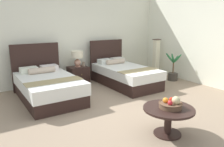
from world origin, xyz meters
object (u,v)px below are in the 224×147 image
nightstand (78,76)px  potted_palm (173,73)px  bed_near_corner (124,74)px  floor_lamp_corner (156,58)px  vase (84,64)px  bed_near_window (48,86)px  coffee_table (168,115)px  fruit_bowl (171,104)px  table_lamp (77,57)px

nightstand → potted_palm: 2.98m
bed_near_corner → nightstand: bed_near_corner is taller
nightstand → floor_lamp_corner: (2.73, -0.41, 0.36)m
bed_near_corner → nightstand: bearing=145.5°
potted_palm → floor_lamp_corner: bearing=89.7°
vase → bed_near_window: bearing=-151.0°
coffee_table → potted_palm: (2.74, 2.38, -0.10)m
bed_near_window → floor_lamp_corner: (3.88, 0.37, 0.30)m
nightstand → fruit_bowl: size_ratio=1.44×
bed_near_corner → coffee_table: bearing=-111.9°
coffee_table → fruit_bowl: size_ratio=2.18×
table_lamp → floor_lamp_corner: size_ratio=0.37×
nightstand → floor_lamp_corner: floor_lamp_corner is taller
bed_near_window → nightstand: bearing=33.8°
floor_lamp_corner → potted_palm: size_ratio=1.39×
nightstand → potted_palm: potted_palm is taller
bed_near_window → nightstand: size_ratio=3.72×
bed_near_window → fruit_bowl: (1.16, -2.83, 0.22)m
coffee_table → potted_palm: 3.63m
fruit_bowl → floor_lamp_corner: size_ratio=0.31×
floor_lamp_corner → coffee_table: bearing=-130.8°
fruit_bowl → potted_palm: size_ratio=0.43×
bed_near_window → potted_palm: bearing=-6.3°
bed_near_corner → coffee_table: size_ratio=2.58×
vase → floor_lamp_corner: (2.56, -0.37, 0.02)m
bed_near_window → fruit_bowl: 3.07m
bed_near_corner → vase: size_ratio=16.23×
bed_near_corner → coffee_table: bed_near_corner is taller
vase → floor_lamp_corner: floor_lamp_corner is taller
nightstand → table_lamp: (0.00, 0.02, 0.56)m
table_lamp → fruit_bowl: bearing=-89.9°
table_lamp → fruit_bowl: (0.01, -3.62, -0.29)m
fruit_bowl → floor_lamp_corner: floor_lamp_corner is taller
bed_near_corner → floor_lamp_corner: size_ratio=1.73×
fruit_bowl → potted_palm: bearing=41.5°
bed_near_window → coffee_table: 3.03m
floor_lamp_corner → potted_palm: bearing=-90.3°
nightstand → table_lamp: size_ratio=1.20×
table_lamp → vase: table_lamp is taller
coffee_table → fruit_bowl: fruit_bowl is taller
nightstand → fruit_bowl: (0.01, -3.60, 0.27)m
bed_near_corner → nightstand: (-1.12, 0.77, -0.05)m
bed_near_window → fruit_bowl: bearing=-67.7°
table_lamp → potted_palm: table_lamp is taller
potted_palm → coffee_table: bearing=-139.0°
vase → coffee_table: bearing=-92.9°
fruit_bowl → floor_lamp_corner: 4.20m
bed_near_corner → floor_lamp_corner: (1.61, 0.36, 0.31)m
bed_near_corner → vase: 1.23m
bed_near_window → bed_near_corner: 2.27m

